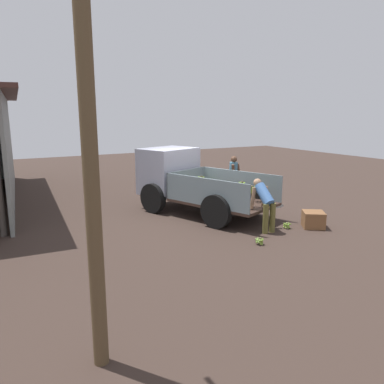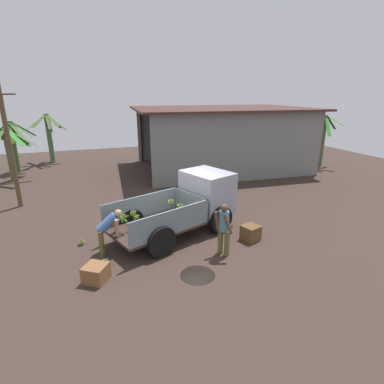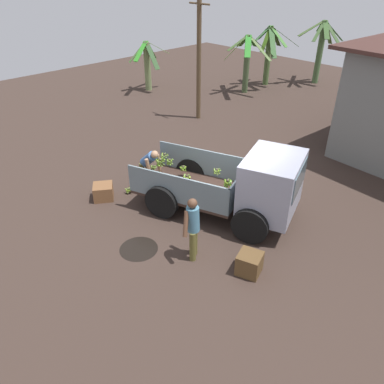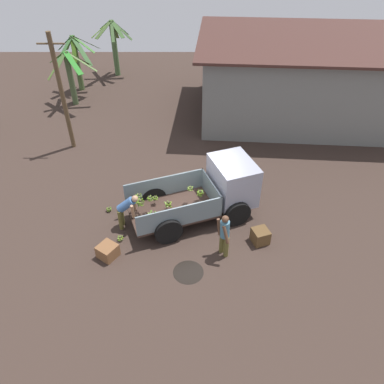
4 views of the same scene
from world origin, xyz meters
name	(u,v)px [view 3 (image 3 of 4)]	position (x,y,z in m)	size (l,w,h in m)	color
ground	(223,211)	(0.00, 0.00, 0.00)	(36.00, 36.00, 0.00)	#3A2B25
mud_patch_0	(139,249)	(-0.33, -2.69, 0.00)	(0.94, 0.94, 0.01)	black
cargo_truck	(250,186)	(0.70, 0.21, 1.02)	(4.69, 3.16, 1.96)	#392820
utility_pole	(199,58)	(-5.65, 4.67, 2.58)	(1.09, 0.19, 5.03)	brown
banana_palm_0	(247,62)	(-6.64, 9.15, 1.58)	(2.58, 2.49, 2.87)	#475B37
banana_palm_1	(268,53)	(-6.75, 11.14, 1.69)	(2.17, 2.29, 3.08)	#4D6636
banana_palm_2	(320,50)	(-4.99, 13.46, 1.80)	(2.45, 2.50, 3.31)	#4B693D
banana_palm_3	(147,65)	(-10.55, 5.75, 1.32)	(1.76, 2.39, 2.51)	#758753
person_foreground_visitor	(193,226)	(0.77, -1.93, 0.90)	(0.48, 0.63, 1.62)	brown
person_worker_loading	(149,164)	(-2.43, -0.66, 0.80)	(0.76, 0.58, 1.36)	brown
banana_bunch_on_ground_0	(129,190)	(-2.61, -1.33, 0.10)	(0.22, 0.22, 0.18)	brown
banana_bunch_on_ground_1	(153,167)	(-3.24, 0.14, 0.10)	(0.21, 0.22, 0.18)	#4A4330
wooden_crate_0	(103,192)	(-2.88, -2.03, 0.22)	(0.55, 0.55, 0.44)	brown
wooden_crate_1	(249,263)	(2.03, -1.39, 0.25)	(0.51, 0.51, 0.50)	brown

